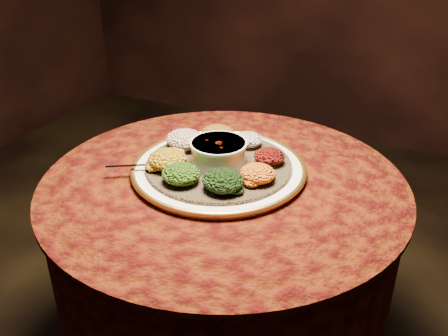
% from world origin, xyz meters
% --- Properties ---
extents(table, '(0.96, 0.96, 0.73)m').
position_xyz_m(table, '(0.00, 0.00, 0.55)').
color(table, black).
rests_on(table, ground).
extents(platter, '(0.58, 0.58, 0.02)m').
position_xyz_m(platter, '(-0.03, 0.03, 0.75)').
color(platter, white).
rests_on(platter, table).
extents(injera, '(0.51, 0.51, 0.01)m').
position_xyz_m(injera, '(-0.03, 0.03, 0.76)').
color(injera, brown).
rests_on(injera, platter).
extents(stew_bowl, '(0.15, 0.15, 0.06)m').
position_xyz_m(stew_bowl, '(-0.03, 0.03, 0.80)').
color(stew_bowl, silver).
rests_on(stew_bowl, injera).
extents(spoon, '(0.14, 0.09, 0.01)m').
position_xyz_m(spoon, '(-0.18, -0.06, 0.77)').
color(spoon, silver).
rests_on(spoon, injera).
extents(portion_ayib, '(0.08, 0.08, 0.04)m').
position_xyz_m(portion_ayib, '(-0.00, 0.16, 0.78)').
color(portion_ayib, beige).
rests_on(portion_ayib, injera).
extents(portion_kitfo, '(0.08, 0.08, 0.04)m').
position_xyz_m(portion_kitfo, '(0.09, 0.09, 0.78)').
color(portion_kitfo, black).
rests_on(portion_kitfo, injera).
extents(portion_tikil, '(0.09, 0.08, 0.04)m').
position_xyz_m(portion_tikil, '(0.10, -0.01, 0.78)').
color(portion_tikil, '#BF890F').
rests_on(portion_tikil, injera).
extents(portion_gomen, '(0.10, 0.10, 0.05)m').
position_xyz_m(portion_gomen, '(0.04, -0.08, 0.79)').
color(portion_gomen, black).
rests_on(portion_gomen, injera).
extents(portion_mixveg, '(0.10, 0.09, 0.05)m').
position_xyz_m(portion_mixveg, '(-0.07, -0.10, 0.79)').
color(portion_mixveg, '#8C3609').
rests_on(portion_mixveg, injera).
extents(portion_kik, '(0.10, 0.10, 0.05)m').
position_xyz_m(portion_kik, '(-0.14, -0.05, 0.79)').
color(portion_kik, '#C09111').
rests_on(portion_kik, injera).
extents(portion_timatim, '(0.11, 0.10, 0.05)m').
position_xyz_m(portion_timatim, '(-0.16, 0.07, 0.79)').
color(portion_timatim, maroon).
rests_on(portion_timatim, injera).
extents(portion_shiro, '(0.10, 0.10, 0.05)m').
position_xyz_m(portion_shiro, '(-0.09, 0.15, 0.79)').
color(portion_shiro, '#A15713').
rests_on(portion_shiro, injera).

